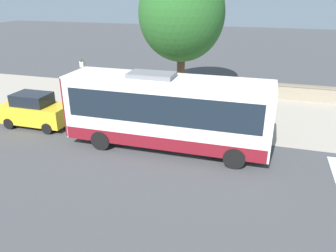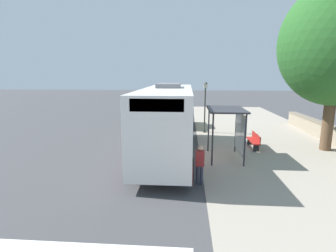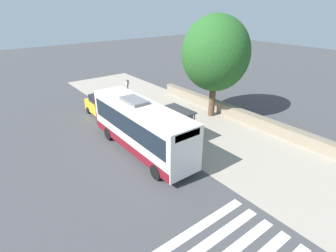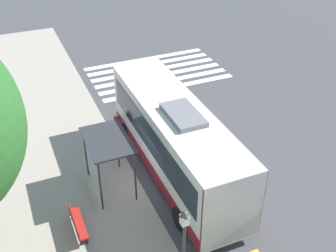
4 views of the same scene
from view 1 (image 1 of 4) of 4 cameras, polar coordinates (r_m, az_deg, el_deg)
ground_plane at (r=18.43m, az=1.25°, el=-1.39°), size 120.00×120.00×0.00m
sidewalk_plaza at (r=22.50m, az=4.30°, el=3.10°), size 9.00×44.00×0.02m
stone_wall at (r=26.13m, az=6.28°, el=7.07°), size 0.60×20.00×1.10m
bus at (r=16.14m, az=-0.28°, el=2.63°), size 2.61×10.06×3.85m
bus_shelter at (r=18.90m, az=3.56°, el=6.22°), size 1.82×2.76×2.63m
pedestrian at (r=17.36m, az=13.39°, el=-0.20°), size 0.34×0.22×1.62m
bench at (r=21.63m, az=-0.74°, el=3.68°), size 0.40×1.87×0.88m
street_lamp_near at (r=20.39m, az=-14.34°, el=7.06°), size 0.28×0.28×3.81m
shade_tree at (r=24.38m, az=2.39°, el=18.91°), size 6.10×6.10×9.31m
parked_car_behind_bus at (r=20.69m, az=-22.14°, el=2.49°), size 1.84×3.97×2.00m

